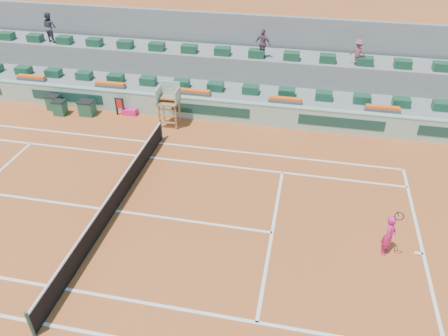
{
  "coord_description": "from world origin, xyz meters",
  "views": [
    {
      "loc": [
        7.12,
        -12.53,
        11.43
      ],
      "look_at": [
        4.0,
        2.5,
        1.0
      ],
      "focal_mm": 35.0,
      "sensor_mm": 36.0,
      "label": 1
    }
  ],
  "objects_px": {
    "drink_cooler_a": "(87,108)",
    "player_bag": "(130,112)",
    "umpire_chair": "(169,99)",
    "tennis_player": "(389,235)"
  },
  "relations": [
    {
      "from": "player_bag",
      "to": "umpire_chair",
      "type": "xyz_separation_m",
      "value": [
        2.64,
        -0.65,
        1.36
      ]
    },
    {
      "from": "player_bag",
      "to": "umpire_chair",
      "type": "distance_m",
      "value": 3.04
    },
    {
      "from": "tennis_player",
      "to": "umpire_chair",
      "type": "bearing_deg",
      "value": 143.85
    },
    {
      "from": "player_bag",
      "to": "tennis_player",
      "type": "bearing_deg",
      "value": -32.34
    },
    {
      "from": "umpire_chair",
      "to": "tennis_player",
      "type": "height_order",
      "value": "umpire_chair"
    },
    {
      "from": "player_bag",
      "to": "drink_cooler_a",
      "type": "xyz_separation_m",
      "value": [
        -2.33,
        -0.47,
        0.24
      ]
    },
    {
      "from": "drink_cooler_a",
      "to": "player_bag",
      "type": "bearing_deg",
      "value": 11.31
    },
    {
      "from": "umpire_chair",
      "to": "drink_cooler_a",
      "type": "height_order",
      "value": "umpire_chair"
    },
    {
      "from": "drink_cooler_a",
      "to": "tennis_player",
      "type": "height_order",
      "value": "tennis_player"
    },
    {
      "from": "umpire_chair",
      "to": "drink_cooler_a",
      "type": "relative_size",
      "value": 2.86
    }
  ]
}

